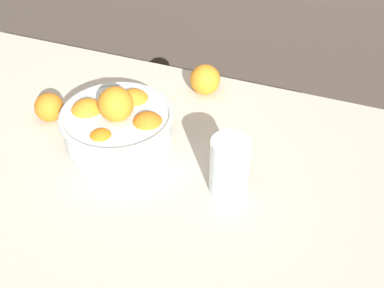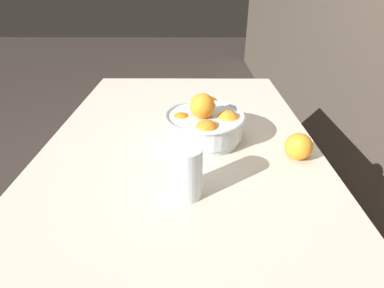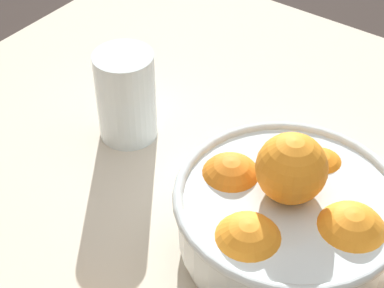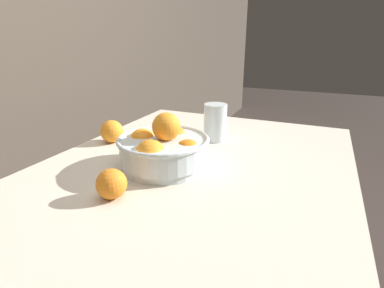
# 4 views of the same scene
# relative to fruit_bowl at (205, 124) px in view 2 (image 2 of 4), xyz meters

# --- Properties ---
(ground_plane) EXTENTS (12.00, 12.00, 0.00)m
(ground_plane) POSITION_rel_fruit_bowl_xyz_m (-0.02, -0.07, -0.80)
(ground_plane) COLOR #3D332D
(dining_table) EXTENTS (1.25, 0.84, 0.75)m
(dining_table) POSITION_rel_fruit_bowl_xyz_m (-0.02, -0.07, -0.14)
(dining_table) COLOR beige
(dining_table) RESTS_ON ground_plane
(fruit_bowl) EXTENTS (0.25, 0.25, 0.16)m
(fruit_bowl) POSITION_rel_fruit_bowl_xyz_m (0.00, 0.00, 0.00)
(fruit_bowl) COLOR silver
(fruit_bowl) RESTS_ON dining_table
(juice_glass) EXTENTS (0.08, 0.08, 0.13)m
(juice_glass) POSITION_rel_fruit_bowl_xyz_m (0.28, -0.05, 0.00)
(juice_glass) COLOR #F4A314
(juice_glass) RESTS_ON dining_table
(orange_loose_near_bowl) EXTENTS (0.08, 0.08, 0.08)m
(orange_loose_near_bowl) POSITION_rel_fruit_bowl_xyz_m (0.11, 0.26, -0.02)
(orange_loose_near_bowl) COLOR orange
(orange_loose_near_bowl) RESTS_ON dining_table
(orange_loose_front) EXTENTS (0.07, 0.07, 0.07)m
(orange_loose_front) POSITION_rel_fruit_bowl_xyz_m (-0.20, 0.03, -0.02)
(orange_loose_front) COLOR orange
(orange_loose_front) RESTS_ON dining_table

